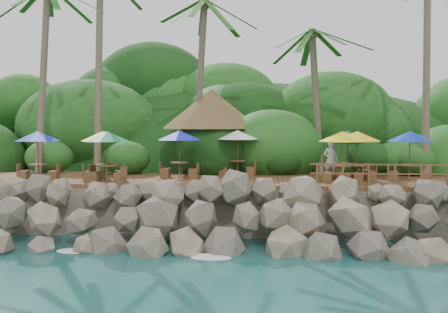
{
  "coord_description": "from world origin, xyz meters",
  "views": [
    {
      "loc": [
        1.85,
        -18.81,
        5.11
      ],
      "look_at": [
        0.0,
        6.0,
        3.4
      ],
      "focal_mm": 41.37,
      "sensor_mm": 36.0,
      "label": 1
    }
  ],
  "objects": [
    {
      "name": "jungle_hill",
      "position": [
        0.0,
        23.5,
        0.0
      ],
      "size": [
        44.8,
        28.0,
        15.4
      ],
      "primitive_type": "ellipsoid",
      "color": "#143811",
      "rests_on": "ground"
    },
    {
      "name": "railing",
      "position": [
        6.97,
        3.65,
        2.91
      ],
      "size": [
        6.1,
        0.1,
        1.0
      ],
      "color": "brown",
      "rests_on": "terrace"
    },
    {
      "name": "terrace",
      "position": [
        0.0,
        6.0,
        2.2
      ],
      "size": [
        26.0,
        5.0,
        0.2
      ],
      "primitive_type": "cube",
      "color": "brown",
      "rests_on": "land_base"
    },
    {
      "name": "land_base",
      "position": [
        0.0,
        16.0,
        1.05
      ],
      "size": [
        32.0,
        25.2,
        2.1
      ],
      "primitive_type": "cube",
      "color": "gray",
      "rests_on": "ground"
    },
    {
      "name": "waiter",
      "position": [
        5.17,
        6.43,
        3.23
      ],
      "size": [
        0.75,
        0.56,
        1.86
      ],
      "primitive_type": "imported",
      "rotation": [
        0.0,
        0.0,
        2.97
      ],
      "color": "silver",
      "rests_on": "terrace"
    },
    {
      "name": "palapa",
      "position": [
        -1.01,
        9.94,
        5.79
      ],
      "size": [
        5.5,
        5.5,
        4.6
      ],
      "color": "brown",
      "rests_on": "ground"
    },
    {
      "name": "ground",
      "position": [
        0.0,
        0.0,
        0.0
      ],
      "size": [
        140.0,
        140.0,
        0.0
      ],
      "primitive_type": "plane",
      "color": "#19514F",
      "rests_on": "ground"
    },
    {
      "name": "foam_line",
      "position": [
        0.0,
        0.3,
        0.03
      ],
      "size": [
        25.2,
        0.8,
        0.06
      ],
      "color": "white",
      "rests_on": "ground"
    },
    {
      "name": "seawall",
      "position": [
        0.0,
        2.0,
        1.15
      ],
      "size": [
        29.0,
        4.0,
        2.3
      ],
      "primitive_type": null,
      "color": "gray",
      "rests_on": "ground"
    },
    {
      "name": "jungle_foliage",
      "position": [
        0.0,
        15.0,
        0.0
      ],
      "size": [
        44.0,
        16.0,
        12.0
      ],
      "primitive_type": null,
      "color": "#143811",
      "rests_on": "ground"
    },
    {
      "name": "dining_clusters",
      "position": [
        0.57,
        5.6,
        4.25
      ],
      "size": [
        19.53,
        5.37,
        2.35
      ],
      "color": "brown",
      "rests_on": "terrace"
    }
  ]
}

